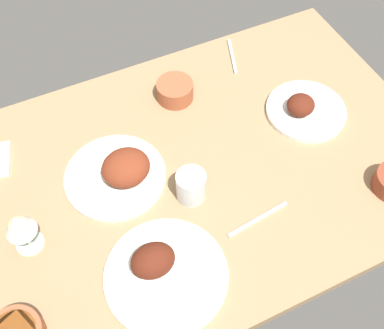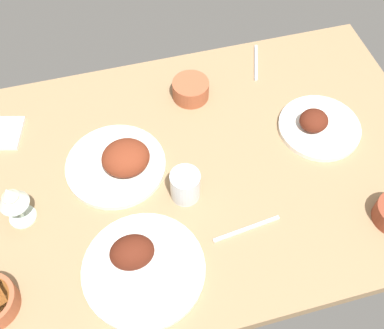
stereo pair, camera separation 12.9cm
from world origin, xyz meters
TOP-DOWN VIEW (x-y plane):
  - dining_table at (0.00, 0.00)cm, footprint 140.00×90.00cm
  - plate_center_main at (18.82, -5.29)cm, footprint 27.79×27.79cm
  - plate_far_side at (-39.28, -3.96)cm, footprint 24.06×24.06cm
  - plate_near_viewer at (19.68, 24.80)cm, footprint 29.98×29.98cm
  - bowl_pasta at (-6.70, -26.45)cm, footprint 11.27×11.27cm
  - wine_glass at (46.54, 3.32)cm, footprint 7.60×7.60cm
  - water_tumbler at (3.88, 7.60)cm, footprint 7.94×7.94cm
  - fork_loose at (-31.19, -34.82)cm, footprint 6.20×15.50cm
  - spoon_loose at (-8.58, 21.90)cm, footprint 18.47×2.93cm

SIDE VIEW (x-z plane):
  - dining_table at x=0.00cm, z-range 0.00..4.00cm
  - fork_loose at x=-31.19cm, z-range 4.00..4.80cm
  - spoon_loose at x=-8.58cm, z-range 4.00..4.80cm
  - plate_far_side at x=-39.28cm, z-range 2.29..9.27cm
  - plate_near_viewer at x=19.68cm, z-range 1.79..10.66cm
  - plate_center_main at x=18.82cm, z-range 2.39..11.88cm
  - bowl_pasta at x=-6.70cm, z-range 4.25..10.10cm
  - water_tumbler at x=3.88cm, z-range 4.00..13.00cm
  - wine_glass at x=46.54cm, z-range 6.93..20.93cm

